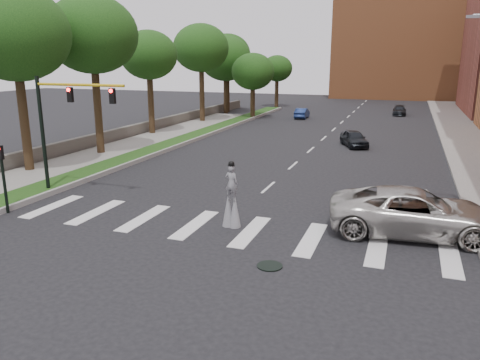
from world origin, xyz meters
TOP-DOWN VIEW (x-y plane):
  - ground_plane at (0.00, 0.00)m, footprint 160.00×160.00m
  - grass_median at (-11.50, 20.00)m, footprint 2.00×60.00m
  - median_curb at (-10.45, 20.00)m, footprint 0.20×60.00m
  - sidewalk_left at (-14.50, 10.00)m, footprint 4.00×60.00m
  - sidewalk_right at (12.50, 25.00)m, footprint 5.00×90.00m
  - stone_wall at (-17.00, 22.00)m, footprint 0.50×56.00m
  - manhole at (3.00, -2.00)m, footprint 0.90×0.90m
  - building_backdrop at (6.00, 78.00)m, footprint 26.00×14.00m
  - traffic_signal at (-9.78, 3.00)m, footprint 5.30×0.23m
  - secondary_signal at (-10.30, -0.50)m, footprint 0.25×0.21m
  - stilt_performer at (0.30, 1.35)m, footprint 0.84×0.55m
  - suv_crossing at (7.72, 3.00)m, footprint 7.11×3.74m
  - car_near at (3.07, 22.72)m, footprint 3.03×4.24m
  - car_mid at (-5.17, 40.18)m, footprint 1.47×3.84m
  - car_far at (6.00, 47.70)m, footprint 1.78×4.12m
  - tree_1 at (-15.49, 6.40)m, footprint 6.62×6.62m
  - tree_2 at (-14.63, 12.72)m, footprint 6.51×6.51m
  - tree_3 at (-15.93, 22.63)m, footprint 5.29×5.29m
  - tree_4 at (-15.14, 32.63)m, footprint 6.21×6.21m
  - tree_5 at (-16.39, 43.85)m, footprint 6.17×6.17m
  - tree_6 at (-10.75, 37.73)m, footprint 5.11×5.11m
  - tree_7 at (-11.88, 52.71)m, footprint 4.54×4.54m
  - tree_8 at (-16.01, 42.20)m, footprint 6.83×6.83m

SIDE VIEW (x-z plane):
  - ground_plane at x=0.00m, z-range 0.00..0.00m
  - manhole at x=3.00m, z-range 0.00..0.04m
  - sidewalk_left at x=-14.50m, z-range 0.00..0.18m
  - sidewalk_right at x=12.50m, z-range 0.00..0.18m
  - grass_median at x=-11.50m, z-range 0.00..0.25m
  - median_curb at x=-10.45m, z-range 0.00..0.28m
  - stone_wall at x=-17.00m, z-range 0.00..1.10m
  - car_far at x=6.00m, z-range 0.00..1.18m
  - car_mid at x=-5.17m, z-range 0.00..1.25m
  - car_near at x=3.07m, z-range 0.00..1.34m
  - suv_crossing at x=7.72m, z-range 0.00..1.91m
  - stilt_performer at x=0.30m, z-range -0.34..2.56m
  - secondary_signal at x=-10.30m, z-range 0.33..3.56m
  - traffic_signal at x=-9.78m, z-range 1.05..7.25m
  - tree_6 at x=-10.75m, z-range 1.69..9.48m
  - tree_7 at x=-11.88m, z-range 1.83..9.48m
  - tree_8 at x=-16.01m, z-range 2.09..12.11m
  - tree_3 at x=-15.93m, z-range 2.52..12.20m
  - tree_5 at x=-16.39m, z-range 2.52..12.90m
  - tree_4 at x=-15.14m, z-range 2.76..13.65m
  - tree_1 at x=-15.49m, z-range 2.80..14.13m
  - tree_2 at x=-14.63m, z-range 2.94..14.46m
  - building_backdrop at x=6.00m, z-range 0.00..18.00m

